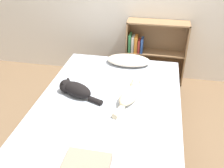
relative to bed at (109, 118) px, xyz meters
name	(u,v)px	position (x,y,z in m)	size (l,w,h in m)	color
ground_plane	(109,134)	(0.00, 0.00, -0.24)	(8.00, 8.00, 0.00)	brown
bed	(109,118)	(0.00, 0.00, 0.00)	(1.51, 2.10, 0.48)	brown
pillow	(129,60)	(0.08, 0.85, 0.30)	(0.57, 0.33, 0.11)	beige
cat_light	(131,93)	(0.22, 0.07, 0.31)	(0.27, 0.57, 0.17)	beige
cat_dark	(75,89)	(-0.38, 0.02, 0.32)	(0.52, 0.27, 0.17)	black
bookshelf	(153,50)	(0.38, 1.37, 0.24)	(0.85, 0.26, 0.92)	#8E6B47
blanket_fold	(87,164)	(0.01, -0.87, 0.27)	(0.35, 0.24, 0.05)	gray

